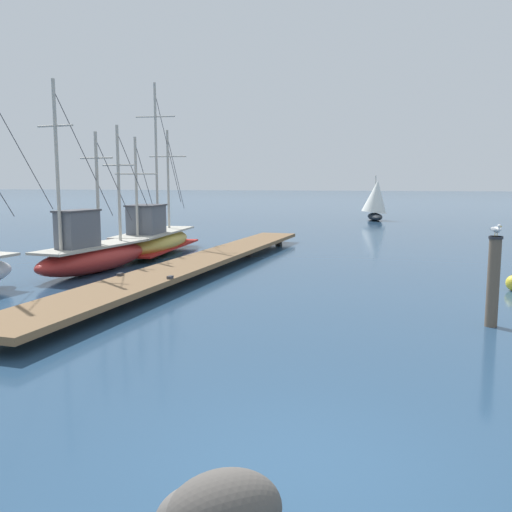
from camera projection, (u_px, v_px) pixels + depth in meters
ground_plane at (295, 474)px, 5.91m from camera, size 400.00×400.00×0.00m
floating_dock at (202, 261)px, 19.45m from camera, size 2.48×20.87×0.53m
fishing_boat_0 at (93, 252)px, 19.03m from camera, size 1.97×6.69×6.30m
fishing_boat_1 at (154, 238)px, 24.08m from camera, size 2.68×7.73×7.42m
mooring_piling at (493, 280)px, 11.85m from camera, size 0.30×0.30×1.99m
perched_seagull at (496, 229)px, 11.71m from camera, size 0.22×0.37×0.26m
distant_sailboat at (376, 200)px, 45.01m from camera, size 2.65×4.21×3.69m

